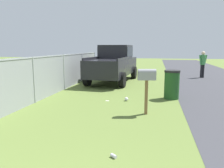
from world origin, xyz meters
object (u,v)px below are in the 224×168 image
Objects in this scene: pickup_truck at (114,62)px; trash_bin at (172,84)px; mailbox at (147,78)px; pedestrian at (203,63)px.

trash_bin is (-3.91, -3.01, -0.55)m from pickup_truck.
pedestrian is at bearing -31.11° from mailbox.
mailbox is 1.22× the size of trash_bin.
pickup_truck is at bearing 37.62° from trash_bin.
pedestrian reaches higher than trash_bin.
pickup_truck is 5.96m from pedestrian.
pedestrian reaches higher than mailbox.
pedestrian is at bearing -59.67° from pickup_truck.
pedestrian is at bearing -19.62° from trash_bin.
mailbox reaches higher than trash_bin.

